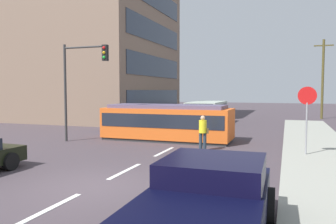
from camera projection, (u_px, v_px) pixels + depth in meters
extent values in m
plane|color=#433940|center=(188.00, 140.00, 19.34)|extent=(120.00, 120.00, 0.00)
cube|color=#97988C|center=(324.00, 160.00, 13.29)|extent=(3.20, 36.00, 0.14)
cube|color=silver|center=(50.00, 209.00, 8.06)|extent=(0.16, 2.40, 0.01)
cube|color=silver|center=(125.00, 171.00, 11.82)|extent=(0.16, 2.40, 0.01)
cube|color=silver|center=(164.00, 152.00, 15.58)|extent=(0.16, 2.40, 0.01)
cube|color=silver|center=(209.00, 129.00, 24.48)|extent=(0.16, 2.40, 0.01)
cube|color=silver|center=(224.00, 122.00, 30.12)|extent=(0.16, 2.40, 0.01)
cube|color=#816855|center=(83.00, 41.00, 34.53)|extent=(16.28, 14.87, 16.00)
cube|color=#2D3847|center=(156.00, 100.00, 32.18)|extent=(0.06, 12.64, 1.92)
cube|color=#2D3847|center=(156.00, 67.00, 31.97)|extent=(0.06, 12.64, 1.92)
cube|color=#2D3847|center=(156.00, 33.00, 31.77)|extent=(0.06, 12.64, 1.92)
cube|color=orange|center=(167.00, 123.00, 19.15)|extent=(7.37, 2.54, 1.69)
cube|color=#2D2D2D|center=(167.00, 139.00, 19.21)|extent=(7.22, 2.41, 0.15)
cube|color=#584D6A|center=(167.00, 106.00, 19.09)|extent=(6.63, 2.16, 0.20)
cube|color=#1E232D|center=(167.00, 119.00, 19.14)|extent=(7.07, 2.57, 0.75)
cube|color=#A9B7AA|center=(207.00, 111.00, 28.32)|extent=(2.52, 5.52, 1.60)
cube|color=black|center=(199.00, 110.00, 25.76)|extent=(2.25, 0.13, 0.96)
cube|color=black|center=(207.00, 108.00, 28.30)|extent=(2.55, 4.70, 0.64)
cylinder|color=black|center=(202.00, 120.00, 26.71)|extent=(2.55, 0.91, 0.90)
cylinder|color=black|center=(211.00, 117.00, 30.02)|extent=(2.55, 0.91, 0.90)
cylinder|color=#25313D|center=(201.00, 142.00, 15.85)|extent=(0.16, 0.16, 0.85)
cylinder|color=#25313D|center=(205.00, 142.00, 15.78)|extent=(0.16, 0.16, 0.85)
cylinder|color=yellow|center=(203.00, 127.00, 15.77)|extent=(0.36, 0.36, 0.60)
sphere|color=tan|center=(203.00, 118.00, 15.74)|extent=(0.22, 0.22, 0.22)
cube|color=#514120|center=(208.00, 131.00, 15.75)|extent=(0.15, 0.22, 0.24)
cube|color=black|center=(207.00, 212.00, 6.00)|extent=(2.08, 5.03, 0.65)
cube|color=black|center=(213.00, 172.00, 6.48)|extent=(1.93, 1.93, 0.55)
cube|color=black|center=(187.00, 219.00, 4.67)|extent=(2.04, 2.28, 0.12)
cylinder|color=black|center=(178.00, 196.00, 7.75)|extent=(0.29, 0.80, 0.80)
cylinder|color=black|center=(268.00, 206.00, 7.11)|extent=(0.29, 0.80, 0.80)
cylinder|color=black|center=(10.00, 161.00, 11.94)|extent=(0.23, 0.64, 0.64)
cube|color=navy|center=(127.00, 122.00, 24.47)|extent=(1.91, 4.04, 0.55)
cube|color=black|center=(126.00, 116.00, 24.30)|extent=(1.76, 2.22, 0.40)
cylinder|color=black|center=(124.00, 123.00, 25.94)|extent=(0.22, 0.64, 0.64)
cylinder|color=black|center=(146.00, 124.00, 25.29)|extent=(0.22, 0.64, 0.64)
cylinder|color=black|center=(108.00, 126.00, 23.67)|extent=(0.22, 0.64, 0.64)
cylinder|color=black|center=(132.00, 127.00, 23.03)|extent=(0.22, 0.64, 0.64)
cylinder|color=gray|center=(306.00, 129.00, 14.14)|extent=(0.07, 0.07, 2.20)
cylinder|color=red|center=(307.00, 96.00, 14.04)|extent=(0.76, 0.04, 0.76)
cylinder|color=#333333|center=(65.00, 93.00, 18.63)|extent=(0.14, 0.14, 5.39)
cylinder|color=#333333|center=(84.00, 47.00, 18.03)|extent=(2.56, 0.10, 0.10)
cube|color=black|center=(105.00, 53.00, 17.63)|extent=(0.28, 0.24, 0.84)
sphere|color=red|center=(104.00, 48.00, 17.49)|extent=(0.16, 0.16, 0.16)
sphere|color=gold|center=(104.00, 53.00, 17.50)|extent=(0.16, 0.16, 0.16)
sphere|color=green|center=(104.00, 57.00, 17.52)|extent=(0.16, 0.16, 0.16)
cylinder|color=brown|center=(323.00, 79.00, 33.20)|extent=(0.24, 0.24, 7.88)
cube|color=brown|center=(324.00, 46.00, 32.98)|extent=(1.80, 0.12, 0.12)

